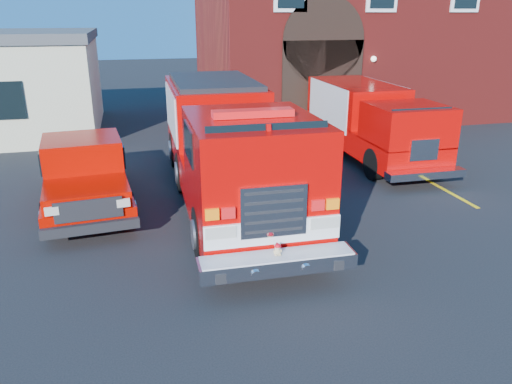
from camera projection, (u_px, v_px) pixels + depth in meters
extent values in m
plane|color=black|center=(244.00, 225.00, 12.67)|extent=(100.00, 100.00, 0.00)
cube|color=yellow|center=(446.00, 191.00, 15.08)|extent=(0.12, 3.00, 0.01)
cube|color=yellow|center=(396.00, 163.00, 17.82)|extent=(0.12, 3.00, 0.01)
cube|color=yellow|center=(360.00, 143.00, 20.56)|extent=(0.12, 3.00, 0.01)
cube|color=maroon|center=(351.00, 35.00, 26.17)|extent=(15.00, 10.00, 8.00)
cube|color=black|center=(322.00, 89.00, 21.45)|extent=(3.60, 0.12, 4.00)
cylinder|color=black|center=(324.00, 40.00, 20.78)|extent=(3.60, 0.12, 3.60)
cube|color=black|center=(7.00, 100.00, 18.56)|extent=(1.20, 0.10, 1.40)
cylinder|color=black|center=(203.00, 234.00, 10.74)|extent=(0.40, 1.19, 1.18)
cylinder|color=black|center=(307.00, 224.00, 11.25)|extent=(0.40, 1.19, 1.18)
cube|color=#BC0503|center=(228.00, 170.00, 14.03)|extent=(2.85, 9.71, 0.97)
cube|color=#BC0503|center=(214.00, 110.00, 15.88)|extent=(2.77, 4.77, 1.72)
cube|color=#BC0503|center=(253.00, 154.00, 10.74)|extent=(2.74, 3.48, 1.61)
cube|color=black|center=(269.00, 151.00, 9.37)|extent=(2.36, 0.13, 1.01)
cube|color=red|center=(253.00, 113.00, 10.44)|extent=(1.72, 0.39, 0.15)
cube|color=white|center=(273.00, 232.00, 9.51)|extent=(2.68, 0.11, 0.47)
cube|color=silver|center=(274.00, 211.00, 9.36)|extent=(1.29, 0.09, 1.01)
cube|color=silver|center=(277.00, 263.00, 9.41)|extent=(3.02, 0.64, 0.30)
cube|color=#B7B7BF|center=(171.00, 112.00, 15.58)|extent=(0.11, 3.86, 1.40)
cube|color=#B7B7BF|center=(255.00, 109.00, 16.17)|extent=(0.11, 3.86, 1.40)
sphere|color=tan|center=(277.00, 252.00, 9.33)|extent=(0.14, 0.14, 0.14)
sphere|color=tan|center=(278.00, 247.00, 9.29)|extent=(0.12, 0.12, 0.11)
sphere|color=tan|center=(275.00, 245.00, 9.28)|extent=(0.04, 0.04, 0.04)
sphere|color=tan|center=(280.00, 245.00, 9.30)|extent=(0.04, 0.04, 0.04)
ellipsoid|color=red|center=(277.00, 245.00, 9.28)|extent=(0.12, 0.12, 0.07)
cylinder|color=red|center=(278.00, 246.00, 9.28)|extent=(0.14, 0.14, 0.01)
cylinder|color=black|center=(48.00, 219.00, 11.92)|extent=(0.37, 0.88, 0.85)
cylinder|color=black|center=(128.00, 209.00, 12.51)|extent=(0.37, 0.88, 0.85)
cube|color=#AA0800|center=(86.00, 183.00, 13.91)|extent=(2.66, 6.02, 0.48)
cube|color=#AA0800|center=(87.00, 193.00, 11.92)|extent=(2.10, 1.77, 0.37)
cube|color=#AA0800|center=(83.00, 157.00, 13.34)|extent=(2.13, 2.09, 1.06)
cube|color=#AA0800|center=(83.00, 153.00, 15.27)|extent=(2.16, 2.41, 0.59)
cube|color=black|center=(91.00, 228.00, 11.27)|extent=(2.18, 0.35, 0.23)
cylinder|color=black|center=(374.00, 164.00, 15.97)|extent=(0.34, 1.02, 1.02)
cylinder|color=black|center=(431.00, 160.00, 16.41)|extent=(0.34, 1.02, 1.02)
cube|color=#BC0503|center=(369.00, 136.00, 18.47)|extent=(2.44, 7.44, 0.83)
cube|color=#BC0503|center=(356.00, 101.00, 19.38)|extent=(2.39, 4.67, 1.39)
cube|color=#BC0503|center=(407.00, 124.00, 15.77)|extent=(2.35, 2.26, 1.20)
cube|color=#B7B7BF|center=(327.00, 104.00, 19.16)|extent=(0.10, 3.89, 1.57)
cube|color=#B7B7BF|center=(383.00, 102.00, 19.67)|extent=(0.10, 3.89, 1.57)
cube|color=silver|center=(425.00, 174.00, 14.96)|extent=(2.51, 0.46, 0.23)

